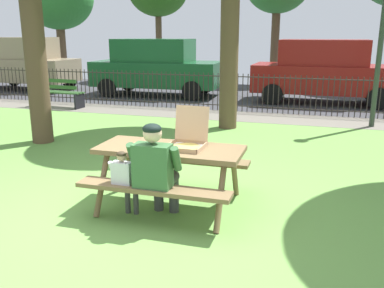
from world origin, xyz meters
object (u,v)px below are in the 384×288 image
(pizza_slice_on_table, at_px, (143,144))
(adult_at_table, at_px, (156,168))
(picnic_table_foreground, at_px, (170,160))
(parked_car_far_left, at_px, (25,63))
(child_at_table, at_px, (125,178))
(parked_car_left, at_px, (156,66))
(parked_car_center, at_px, (325,71))
(park_bench_left, at_px, (57,93))
(lamp_post_walkway, at_px, (384,10))
(pizza_box_open, at_px, (188,140))

(pizza_slice_on_table, xyz_separation_m, adult_at_table, (0.38, -0.51, -0.12))
(picnic_table_foreground, bearing_deg, parked_car_far_left, 135.29)
(pizza_slice_on_table, bearing_deg, child_at_table, -89.80)
(pizza_slice_on_table, distance_m, parked_car_left, 9.67)
(child_at_table, relative_size, parked_car_center, 0.19)
(picnic_table_foreground, xyz_separation_m, pizza_slice_on_table, (-0.37, 0.01, 0.18))
(park_bench_left, bearing_deg, child_at_table, -50.65)
(pizza_slice_on_table, relative_size, parked_car_center, 0.06)
(parked_car_center, bearing_deg, pizza_slice_on_table, -103.82)
(child_at_table, relative_size, parked_car_far_left, 0.22)
(lamp_post_walkway, relative_size, parked_car_left, 0.97)
(lamp_post_walkway, height_order, parked_car_left, lamp_post_walkway)
(pizza_box_open, bearing_deg, parked_car_center, 79.60)
(picnic_table_foreground, relative_size, parked_car_left, 0.41)
(lamp_post_walkway, relative_size, parked_car_far_left, 1.11)
(picnic_table_foreground, distance_m, parked_car_left, 9.82)
(parked_car_far_left, bearing_deg, park_bench_left, -41.90)
(lamp_post_walkway, bearing_deg, picnic_table_foreground, -117.33)
(parked_car_far_left, xyz_separation_m, parked_car_left, (5.40, -0.00, -0.01))
(pizza_box_open, height_order, parked_car_center, parked_car_center)
(pizza_slice_on_table, height_order, park_bench_left, park_bench_left)
(pizza_box_open, xyz_separation_m, pizza_slice_on_table, (-0.58, -0.06, -0.08))
(pizza_slice_on_table, relative_size, child_at_table, 0.33)
(parked_car_center, bearing_deg, child_at_table, -103.06)
(parked_car_center, bearing_deg, park_bench_left, -157.44)
(pizza_box_open, height_order, adult_at_table, pizza_box_open)
(picnic_table_foreground, bearing_deg, adult_at_table, -89.00)
(child_at_table, xyz_separation_m, lamp_post_walkway, (3.34, 6.28, 2.11))
(parked_car_left, height_order, parked_car_center, same)
(picnic_table_foreground, height_order, pizza_slice_on_table, pizza_slice_on_table)
(parked_car_far_left, bearing_deg, lamp_post_walkway, -15.28)
(picnic_table_foreground, height_order, parked_car_center, parked_car_center)
(lamp_post_walkway, bearing_deg, parked_car_left, 153.77)
(parked_car_far_left, bearing_deg, parked_car_left, -0.01)
(child_at_table, xyz_separation_m, parked_car_far_left, (-8.79, 9.59, 0.50))
(picnic_table_foreground, relative_size, parked_car_center, 0.41)
(picnic_table_foreground, relative_size, park_bench_left, 1.11)
(adult_at_table, xyz_separation_m, parked_car_far_left, (-9.16, 9.56, 0.35))
(parked_car_left, distance_m, parked_car_center, 5.61)
(adult_at_table, xyz_separation_m, parked_car_center, (1.85, 9.56, 0.35))
(adult_at_table, xyz_separation_m, park_bench_left, (-5.68, 6.44, -0.24))
(child_at_table, distance_m, parked_car_center, 9.86)
(pizza_slice_on_table, distance_m, child_at_table, 0.60)
(adult_at_table, distance_m, parked_car_left, 10.28)
(pizza_box_open, bearing_deg, lamp_post_walkway, 64.05)
(child_at_table, distance_m, parked_car_far_left, 13.02)
(pizza_slice_on_table, bearing_deg, lamp_post_walkway, 59.82)
(adult_at_table, bearing_deg, parked_car_center, 79.06)
(picnic_table_foreground, height_order, park_bench_left, park_bench_left)
(adult_at_table, bearing_deg, lamp_post_walkway, 64.64)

